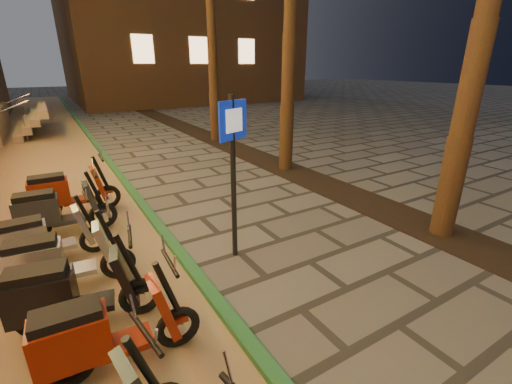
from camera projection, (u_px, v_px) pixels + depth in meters
parking_strip at (50, 175)px, 9.85m from camera, size 3.40×60.00×0.01m
green_curb at (112, 165)px, 10.66m from camera, size 0.18×60.00×0.10m
planting_strip at (331, 187)px, 8.86m from camera, size 1.20×40.00×0.02m
pedestrian_sign at (233, 157)px, 5.14m from camera, size 0.54×0.23×2.59m
scooter_6 at (100, 334)px, 3.36m from camera, size 1.61×0.56×1.13m
scooter_7 at (66, 294)px, 3.94m from camera, size 1.66×0.72×1.16m
scooter_8 at (56, 261)px, 4.62m from camera, size 1.60×0.59×1.13m
scooter_9 at (42, 239)px, 5.28m from camera, size 1.51×0.53×1.07m
scooter_10 at (54, 211)px, 6.16m from camera, size 1.66×0.58×1.17m
scooter_11 at (64, 192)px, 7.03m from camera, size 1.70×0.60×1.20m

